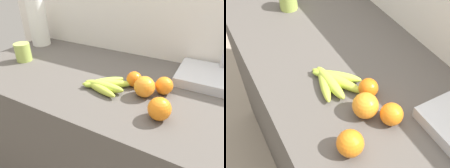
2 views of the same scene
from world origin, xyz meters
The scene contains 7 objects.
counter centered at (0.00, 0.00, 0.43)m, with size 1.69×0.67×0.86m, color #514C47.
wall_back centered at (0.00, 0.37, 0.65)m, with size 2.09×0.06×1.30m, color silver.
banana_bunch centered at (-0.06, -0.09, 0.88)m, with size 0.20×0.17×0.04m.
orange_far_right centered at (0.16, -0.01, 0.90)m, with size 0.07×0.07×0.07m, color orange.
orange_center centered at (0.10, -0.07, 0.91)m, with size 0.08×0.08×0.08m, color orange.
orange_back_left centered at (0.20, -0.17, 0.90)m, with size 0.08×0.08×0.08m, color orange.
orange_front centered at (0.04, -0.01, 0.90)m, with size 0.07×0.07×0.07m, color orange.
Camera 2 is at (0.57, -0.42, 1.60)m, focal length 46.46 mm.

